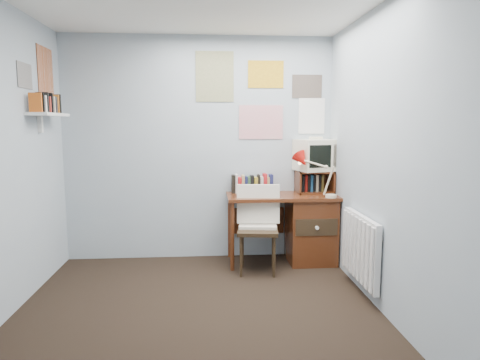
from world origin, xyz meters
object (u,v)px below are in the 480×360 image
at_px(crt_tv, 316,154).
at_px(tv_riser, 314,182).
at_px(radiator, 360,248).
at_px(desk_chair, 258,231).
at_px(desk, 305,226).
at_px(desk_lamp, 332,177).
at_px(wall_shelf, 48,114).

bearing_deg(crt_tv, tv_riser, -134.97).
distance_m(tv_riser, crt_tv, 0.32).
relative_size(tv_riser, radiator, 0.50).
bearing_deg(desk_chair, crt_tv, 39.15).
height_order(desk, radiator, desk).
bearing_deg(crt_tv, desk_chair, -163.79).
distance_m(desk, desk_lamp, 0.65).
xyz_separation_m(tv_riser, crt_tv, (0.01, 0.02, 0.31)).
relative_size(desk_lamp, crt_tv, 1.07).
distance_m(desk_lamp, crt_tv, 0.42).
height_order(desk_lamp, wall_shelf, wall_shelf).
relative_size(desk_chair, wall_shelf, 1.41).
xyz_separation_m(desk_chair, crt_tv, (0.70, 0.44, 0.76)).
xyz_separation_m(desk_lamp, tv_riser, (-0.10, 0.33, -0.09)).
distance_m(desk, radiator, 0.97).
xyz_separation_m(desk_lamp, crt_tv, (-0.09, 0.35, 0.22)).
distance_m(crt_tv, wall_shelf, 2.78).
height_order(desk_chair, desk_lamp, desk_lamp).
bearing_deg(desk_lamp, desk, 126.87).
height_order(desk_lamp, tv_riser, desk_lamp).
bearing_deg(desk_lamp, desk_chair, 178.56).
distance_m(desk_lamp, wall_shelf, 2.87).
bearing_deg(desk_lamp, wall_shelf, 175.68).
distance_m(desk_chair, wall_shelf, 2.32).
xyz_separation_m(crt_tv, radiator, (0.16, -1.06, -0.78)).
height_order(tv_riser, crt_tv, crt_tv).
relative_size(radiator, wall_shelf, 1.29).
bearing_deg(tv_riser, desk_chair, -148.96).
xyz_separation_m(desk, desk_lamp, (0.22, -0.22, 0.57)).
bearing_deg(wall_shelf, desk_chair, 2.15).
distance_m(desk_chair, crt_tv, 1.12).
xyz_separation_m(desk_chair, radiator, (0.86, -0.62, -0.02)).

